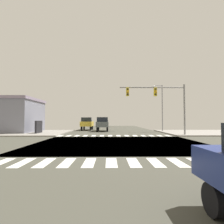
{
  "coord_description": "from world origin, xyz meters",
  "views": [
    {
      "loc": [
        -0.84,
        -16.14,
        1.94
      ],
      "look_at": [
        -0.53,
        7.2,
        2.87
      ],
      "focal_mm": 31.05,
      "sensor_mm": 36.0,
      "label": 1
    }
  ],
  "objects_px": {
    "street_lamp": "(161,104)",
    "sedan_farside_1": "(105,123)",
    "bank_building": "(0,115)",
    "pickup_crossing_1": "(87,123)",
    "traffic_signal_mast": "(159,97)",
    "pickup_middle_2": "(103,124)"
  },
  "relations": [
    {
      "from": "traffic_signal_mast",
      "to": "street_lamp",
      "type": "xyz_separation_m",
      "value": [
        2.36,
        7.94,
        -0.11
      ]
    },
    {
      "from": "street_lamp",
      "to": "sedan_farside_1",
      "type": "bearing_deg",
      "value": 113.75
    },
    {
      "from": "sedan_farside_1",
      "to": "pickup_crossing_1",
      "type": "relative_size",
      "value": 0.84
    },
    {
      "from": "traffic_signal_mast",
      "to": "street_lamp",
      "type": "height_order",
      "value": "street_lamp"
    },
    {
      "from": "bank_building",
      "to": "pickup_crossing_1",
      "type": "bearing_deg",
      "value": 27.98
    },
    {
      "from": "sedan_farside_1",
      "to": "pickup_crossing_1",
      "type": "xyz_separation_m",
      "value": [
        -3.0,
        -16.78,
        0.17
      ]
    },
    {
      "from": "traffic_signal_mast",
      "to": "street_lamp",
      "type": "distance_m",
      "value": 8.28
    },
    {
      "from": "bank_building",
      "to": "pickup_middle_2",
      "type": "relative_size",
      "value": 2.48
    },
    {
      "from": "traffic_signal_mast",
      "to": "bank_building",
      "type": "relative_size",
      "value": 0.63
    },
    {
      "from": "traffic_signal_mast",
      "to": "bank_building",
      "type": "height_order",
      "value": "traffic_signal_mast"
    },
    {
      "from": "sedan_farside_1",
      "to": "pickup_middle_2",
      "type": "height_order",
      "value": "pickup_middle_2"
    },
    {
      "from": "bank_building",
      "to": "pickup_crossing_1",
      "type": "height_order",
      "value": "bank_building"
    },
    {
      "from": "street_lamp",
      "to": "sedan_farside_1",
      "type": "height_order",
      "value": "street_lamp"
    },
    {
      "from": "street_lamp",
      "to": "sedan_farside_1",
      "type": "relative_size",
      "value": 1.76
    },
    {
      "from": "street_lamp",
      "to": "sedan_farside_1",
      "type": "distance_m",
      "value": 23.82
    },
    {
      "from": "bank_building",
      "to": "pickup_middle_2",
      "type": "distance_m",
      "value": 15.76
    },
    {
      "from": "bank_building",
      "to": "pickup_crossing_1",
      "type": "distance_m",
      "value": 14.07
    },
    {
      "from": "street_lamp",
      "to": "pickup_crossing_1",
      "type": "xyz_separation_m",
      "value": [
        -12.49,
        4.79,
        -3.27
      ]
    },
    {
      "from": "pickup_middle_2",
      "to": "sedan_farside_1",
      "type": "bearing_deg",
      "value": -90.0
    },
    {
      "from": "pickup_crossing_1",
      "to": "pickup_middle_2",
      "type": "bearing_deg",
      "value": 131.78
    },
    {
      "from": "traffic_signal_mast",
      "to": "street_lamp",
      "type": "bearing_deg",
      "value": 73.43
    },
    {
      "from": "bank_building",
      "to": "sedan_farside_1",
      "type": "xyz_separation_m",
      "value": [
        15.38,
        23.36,
        -1.47
      ]
    }
  ]
}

